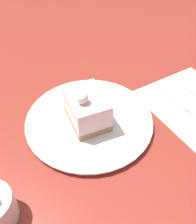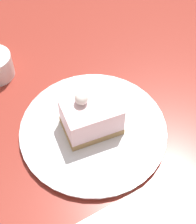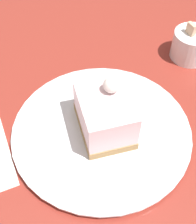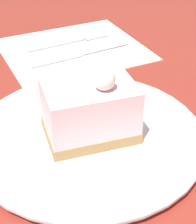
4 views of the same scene
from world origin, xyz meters
name	(u,v)px [view 2 (image 2 of 4)]	position (x,y,z in m)	size (l,w,h in m)	color
ground_plane	(83,142)	(0.00, 0.00, 0.00)	(4.00, 4.00, 0.00)	maroon
plate	(93,131)	(0.01, -0.03, 0.01)	(0.29, 0.29, 0.01)	white
cake_slice	(91,117)	(0.02, -0.02, 0.05)	(0.09, 0.11, 0.09)	#AD8451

